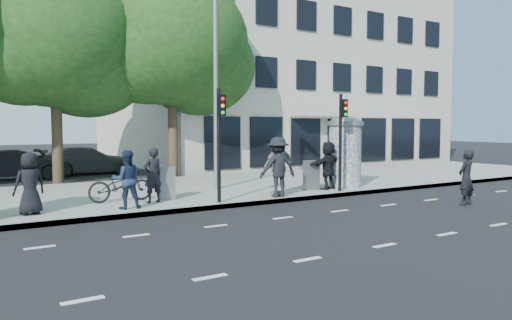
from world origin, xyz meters
TOP-DOWN VIEW (x-y plane):
  - ground at (0.00, 0.00)m, footprint 120.00×120.00m
  - sidewalk at (0.00, 7.50)m, footprint 40.00×8.00m
  - curb at (0.00, 3.55)m, footprint 40.00×0.10m
  - lane_dash_near at (0.00, -2.20)m, footprint 32.00×0.12m
  - lane_dash_far at (0.00, 1.40)m, footprint 32.00×0.12m
  - ad_column_right at (5.20, 4.70)m, footprint 1.36×1.36m
  - traffic_pole_near at (-0.60, 3.79)m, footprint 0.22×0.31m
  - traffic_pole_far at (4.20, 3.79)m, footprint 0.22×0.31m
  - street_lamp at (0.80, 6.63)m, footprint 0.25×0.93m
  - tree_near_left at (-3.50, 12.70)m, footprint 6.80×6.80m
  - tree_center at (1.50, 12.30)m, footprint 7.00×7.00m
  - building at (12.00, 19.99)m, footprint 20.30×15.85m
  - ped_a at (-5.71, 4.63)m, footprint 0.90×0.70m
  - ped_b at (-2.28, 4.88)m, footprint 0.67×0.50m
  - ped_c at (-3.30, 4.22)m, footprint 0.88×0.74m
  - ped_d at (1.55, 3.85)m, footprint 1.32×0.85m
  - ped_e at (1.86, 4.23)m, footprint 1.16×0.71m
  - ped_f at (4.18, 4.47)m, footprint 1.71×0.97m
  - man_road at (6.00, 0.12)m, footprint 0.67×0.49m
  - bicycle at (-3.06, 5.56)m, footprint 0.71×1.95m
  - cabinet_left at (-1.68, 5.28)m, footprint 0.58×0.49m
  - cabinet_right at (3.62, 4.72)m, footprint 0.55×0.43m
  - car_mid at (-4.57, 15.72)m, footprint 1.73×4.13m
  - car_right at (-1.41, 16.56)m, footprint 2.21×4.81m

SIDE VIEW (x-z plane):
  - ground at x=0.00m, z-range 0.00..0.00m
  - lane_dash_near at x=0.00m, z-range 0.00..0.01m
  - lane_dash_far at x=0.00m, z-range 0.00..0.01m
  - sidewalk at x=0.00m, z-range 0.00..0.15m
  - curb at x=0.00m, z-range -0.01..0.15m
  - bicycle at x=-3.06m, z-range 0.15..1.17m
  - car_mid at x=-4.57m, z-range 0.00..1.33m
  - cabinet_left at x=-1.68m, z-range 0.15..1.19m
  - cabinet_right at x=3.62m, z-range 0.15..1.19m
  - car_right at x=-1.41m, z-range 0.00..1.36m
  - man_road at x=6.00m, z-range 0.00..1.71m
  - ped_a at x=-5.71m, z-range 0.15..1.77m
  - ped_c at x=-3.30m, z-range 0.15..1.78m
  - ped_b at x=-2.28m, z-range 0.15..1.80m
  - ped_f at x=4.18m, z-range 0.15..1.89m
  - ped_e at x=1.86m, z-range 0.15..2.06m
  - ped_d at x=1.55m, z-range 0.15..2.09m
  - ad_column_right at x=5.20m, z-range 0.21..2.86m
  - traffic_pole_near at x=-0.60m, z-range 0.53..3.93m
  - traffic_pole_far at x=4.20m, z-range 0.53..3.93m
  - street_lamp at x=0.80m, z-range 0.79..8.79m
  - building at x=12.00m, z-range -0.01..11.99m
  - tree_near_left at x=-3.50m, z-range 1.58..10.55m
  - tree_center at x=1.50m, z-range 1.66..10.96m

